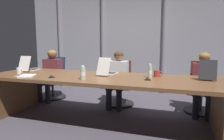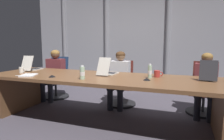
# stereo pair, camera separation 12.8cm
# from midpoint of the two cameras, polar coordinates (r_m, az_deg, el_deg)

# --- Properties ---
(ground_plane) EXTENTS (12.20, 12.20, 0.00)m
(ground_plane) POSITION_cam_midpoint_polar(r_m,az_deg,el_deg) (3.40, -1.55, -14.50)
(ground_plane) COLOR #47424C
(conference_table) EXTENTS (3.90, 1.16, 0.75)m
(conference_table) POSITION_cam_midpoint_polar(r_m,az_deg,el_deg) (3.22, -1.59, -4.43)
(conference_table) COLOR brown
(conference_table) RESTS_ON ground_plane
(curtain_backdrop) EXTENTS (6.10, 0.17, 3.08)m
(curtain_backdrop) POSITION_cam_midpoint_polar(r_m,az_deg,el_deg) (5.39, 7.78, 10.33)
(curtain_backdrop) COLOR #9999A0
(curtain_backdrop) RESTS_ON ground_plane
(laptop_left_end) EXTENTS (0.27, 0.46, 0.29)m
(laptop_left_end) POSITION_cam_midpoint_polar(r_m,az_deg,el_deg) (4.20, -21.08, 0.70)
(laptop_left_end) COLOR beige
(laptop_left_end) RESTS_ON conference_table
(laptop_left_mid) EXTENTS (0.26, 0.47, 0.30)m
(laptop_left_mid) POSITION_cam_midpoint_polar(r_m,az_deg,el_deg) (3.36, -0.11, -0.38)
(laptop_left_mid) COLOR beige
(laptop_left_mid) RESTS_ON conference_table
(laptop_center) EXTENTS (0.28, 0.41, 0.30)m
(laptop_center) POSITION_cam_midpoint_polar(r_m,az_deg,el_deg) (3.23, 26.87, -1.56)
(laptop_center) COLOR #2D2D33
(laptop_center) RESTS_ON conference_table
(office_chair_left_end) EXTENTS (0.60, 0.60, 0.96)m
(office_chair_left_end) POSITION_cam_midpoint_polar(r_m,az_deg,el_deg) (4.94, -14.82, -3.48)
(office_chair_left_end) COLOR navy
(office_chair_left_end) RESTS_ON ground_plane
(office_chair_left_mid) EXTENTS (0.60, 0.61, 0.91)m
(office_chair_left_mid) POSITION_cam_midpoint_polar(r_m,az_deg,el_deg) (4.23, 3.68, -5.28)
(office_chair_left_mid) COLOR #511E19
(office_chair_left_mid) RESTS_ON ground_plane
(office_chair_center) EXTENTS (0.60, 0.60, 0.94)m
(office_chair_center) POSITION_cam_midpoint_polar(r_m,az_deg,el_deg) (4.09, 25.61, -6.36)
(office_chair_center) COLOR #511E19
(office_chair_center) RESTS_ON ground_plane
(person_left_end) EXTENTS (0.41, 0.55, 1.13)m
(person_left_end) POSITION_cam_midpoint_polar(r_m,az_deg,el_deg) (4.74, -15.57, -0.35)
(person_left_end) COLOR brown
(person_left_end) RESTS_ON ground_plane
(person_left_mid) EXTENTS (0.41, 0.56, 1.12)m
(person_left_mid) POSITION_cam_midpoint_polar(r_m,az_deg,el_deg) (4.03, 3.00, -1.62)
(person_left_mid) COLOR silver
(person_left_mid) RESTS_ON ground_plane
(person_center) EXTENTS (0.42, 0.57, 1.12)m
(person_center) POSITION_cam_midpoint_polar(r_m,az_deg,el_deg) (3.88, 26.09, -2.86)
(person_center) COLOR brown
(person_center) RESTS_ON ground_plane
(water_bottle_primary) EXTENTS (0.06, 0.06, 0.22)m
(water_bottle_primary) POSITION_cam_midpoint_polar(r_m,az_deg,el_deg) (3.09, 11.95, -0.48)
(water_bottle_primary) COLOR #ADD1B2
(water_bottle_primary) RESTS_ON conference_table
(water_bottle_secondary) EXTENTS (0.08, 0.08, 0.21)m
(water_bottle_secondary) POSITION_cam_midpoint_polar(r_m,az_deg,el_deg) (2.97, -7.28, -0.84)
(water_bottle_secondary) COLOR #ADD1B2
(water_bottle_secondary) RESTS_ON conference_table
(coffee_mug_near) EXTENTS (0.14, 0.09, 0.11)m
(coffee_mug_near) POSITION_cam_midpoint_polar(r_m,az_deg,el_deg) (3.22, 13.93, -1.06)
(coffee_mug_near) COLOR #B2332D
(coffee_mug_near) RESTS_ON conference_table
(coffee_mug_far) EXTENTS (0.13, 0.08, 0.11)m
(coffee_mug_far) POSITION_cam_midpoint_polar(r_m,az_deg,el_deg) (3.87, -23.59, -0.03)
(coffee_mug_far) COLOR white
(coffee_mug_far) RESTS_ON conference_table
(conference_mic_left_side) EXTENTS (0.11, 0.11, 0.03)m
(conference_mic_left_side) POSITION_cam_midpoint_polar(r_m,az_deg,el_deg) (3.25, -15.70, -1.67)
(conference_mic_left_side) COLOR black
(conference_mic_left_side) RESTS_ON conference_table
(conference_mic_middle) EXTENTS (0.11, 0.11, 0.03)m
(conference_mic_middle) POSITION_cam_midpoint_polar(r_m,az_deg,el_deg) (2.92, 11.17, -2.57)
(conference_mic_middle) COLOR black
(conference_mic_middle) RESTS_ON conference_table
(spiral_notepad) EXTENTS (0.32, 0.37, 0.03)m
(spiral_notepad) POSITION_cam_midpoint_polar(r_m,az_deg,el_deg) (3.52, -21.81, -1.39)
(spiral_notepad) COLOR silver
(spiral_notepad) RESTS_ON conference_table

